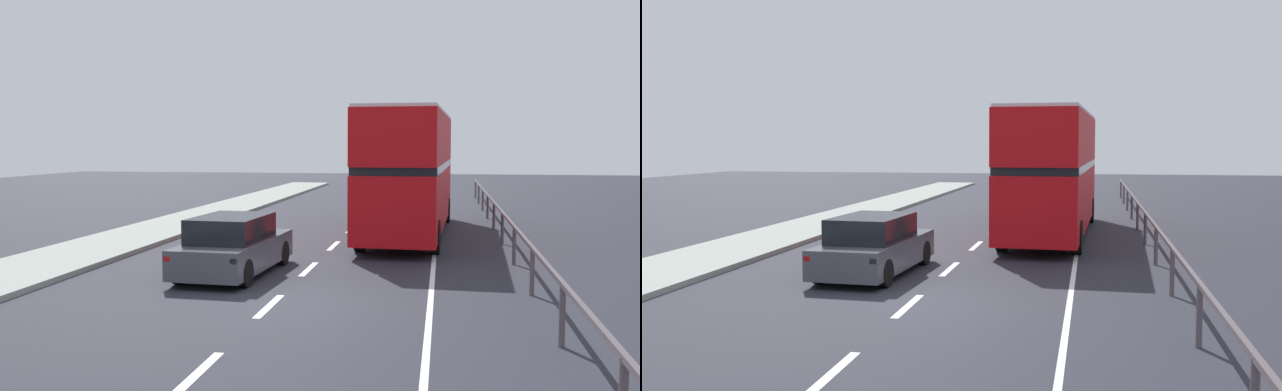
% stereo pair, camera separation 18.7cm
% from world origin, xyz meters
% --- Properties ---
extents(ground_plane, '(74.45, 120.00, 0.10)m').
position_xyz_m(ground_plane, '(0.00, 0.00, -0.05)').
color(ground_plane, '#24252E').
extents(lane_paint_markings, '(3.29, 46.00, 0.01)m').
position_xyz_m(lane_paint_markings, '(1.92, 8.51, 0.00)').
color(lane_paint_markings, silver).
rests_on(lane_paint_markings, ground).
extents(bridge_side_railing, '(0.10, 42.00, 1.05)m').
position_xyz_m(bridge_side_railing, '(5.25, 9.00, 0.86)').
color(bridge_side_railing, '#53484C').
rests_on(bridge_side_railing, ground).
extents(double_decker_bus_red, '(2.89, 11.49, 4.31)m').
position_xyz_m(double_decker_bus_red, '(2.23, 10.76, 2.31)').
color(double_decker_bus_red, red).
rests_on(double_decker_bus_red, ground).
extents(hatchback_car_near, '(1.99, 4.50, 1.47)m').
position_xyz_m(hatchback_car_near, '(-1.68, 2.59, 0.70)').
color(hatchback_car_near, '#43454D').
rests_on(hatchback_car_near, ground).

